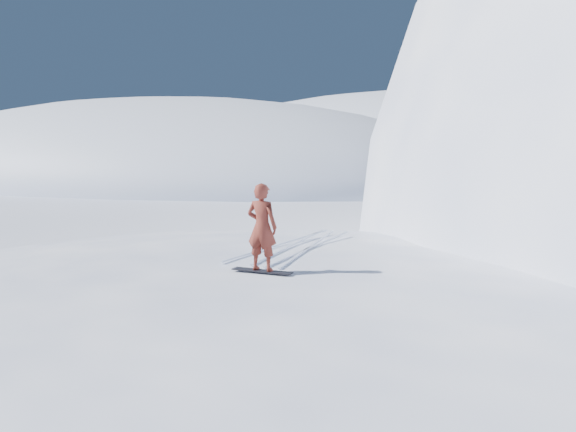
% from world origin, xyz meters
% --- Properties ---
extents(ground, '(400.00, 400.00, 0.00)m').
position_xyz_m(ground, '(0.00, 0.00, 0.00)').
color(ground, white).
rests_on(ground, ground).
extents(near_ridge, '(36.00, 28.00, 4.80)m').
position_xyz_m(near_ridge, '(1.00, 3.00, 0.00)').
color(near_ridge, white).
rests_on(near_ridge, ground).
extents(far_ridge_a, '(120.00, 70.00, 28.00)m').
position_xyz_m(far_ridge_a, '(-70.00, 60.00, 0.00)').
color(far_ridge_a, white).
rests_on(far_ridge_a, ground).
extents(far_ridge_c, '(140.00, 90.00, 36.00)m').
position_xyz_m(far_ridge_c, '(-40.00, 110.00, 0.00)').
color(far_ridge_c, white).
rests_on(far_ridge_c, ground).
extents(wind_bumps, '(16.00, 14.40, 1.00)m').
position_xyz_m(wind_bumps, '(-0.56, 2.12, 0.00)').
color(wind_bumps, white).
rests_on(wind_bumps, ground).
extents(snowboard, '(1.40, 0.47, 0.02)m').
position_xyz_m(snowboard, '(-0.59, 0.92, 2.41)').
color(snowboard, black).
rests_on(snowboard, near_ridge).
extents(snowboarder, '(0.74, 0.55, 1.87)m').
position_xyz_m(snowboarder, '(-0.59, 0.92, 3.36)').
color(snowboarder, maroon).
rests_on(snowboarder, snowboard).
extents(vapor_plume, '(11.11, 8.89, 7.78)m').
position_xyz_m(vapor_plume, '(-55.94, 36.15, 0.00)').
color(vapor_plume, white).
rests_on(vapor_plume, ground).
extents(board_tracks, '(2.31, 5.98, 0.04)m').
position_xyz_m(board_tracks, '(-1.73, 4.20, 2.42)').
color(board_tracks, silver).
rests_on(board_tracks, ground).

